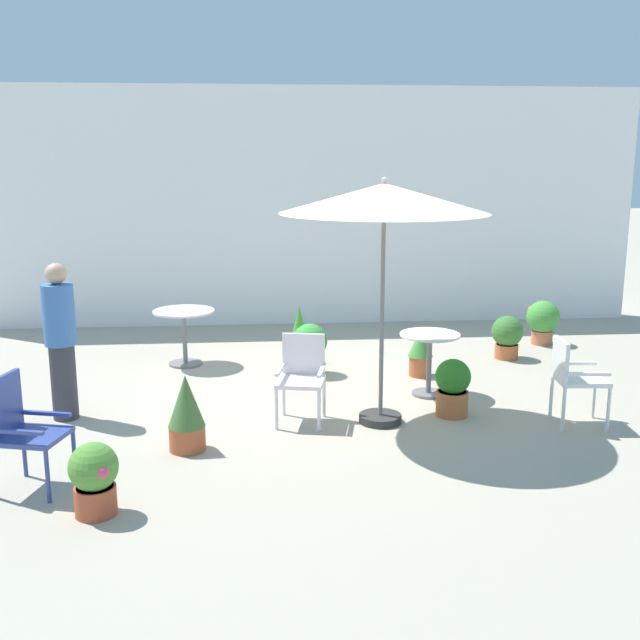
# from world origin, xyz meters

# --- Properties ---
(ground_plane) EXTENTS (60.00, 60.00, 0.00)m
(ground_plane) POSITION_xyz_m (0.00, 0.00, 0.00)
(ground_plane) COLOR #A79D89
(villa_facade) EXTENTS (10.96, 0.30, 3.75)m
(villa_facade) POSITION_xyz_m (0.00, 4.20, 1.88)
(villa_facade) COLOR white
(villa_facade) RESTS_ON ground
(patio_umbrella_0) EXTENTS (2.06, 2.06, 2.49)m
(patio_umbrella_0) POSITION_xyz_m (0.57, -0.66, 2.25)
(patio_umbrella_0) COLOR #2D2D2D
(patio_umbrella_0) RESTS_ON ground
(cafe_table_0) EXTENTS (0.68, 0.68, 0.72)m
(cafe_table_0) POSITION_xyz_m (1.27, 0.19, 0.50)
(cafe_table_0) COLOR silver
(cafe_table_0) RESTS_ON ground
(cafe_table_1) EXTENTS (0.79, 0.79, 0.73)m
(cafe_table_1) POSITION_xyz_m (-1.62, 1.71, 0.51)
(cafe_table_1) COLOR silver
(cafe_table_1) RESTS_ON ground
(patio_chair_0) EXTENTS (0.55, 0.56, 0.89)m
(patio_chair_0) POSITION_xyz_m (-0.23, -0.53, 0.51)
(patio_chair_0) COLOR white
(patio_chair_0) RESTS_ON ground
(patio_chair_1) EXTENTS (0.60, 0.58, 0.96)m
(patio_chair_1) POSITION_xyz_m (-2.59, -1.97, 0.55)
(patio_chair_1) COLOR #334490
(patio_chair_1) RESTS_ON ground
(patio_chair_2) EXTENTS (0.51, 0.47, 0.89)m
(patio_chair_2) POSITION_xyz_m (2.50, -0.90, 0.53)
(patio_chair_2) COLOR white
(patio_chair_2) RESTS_ON ground
(potted_plant_0) EXTENTS (0.35, 0.35, 0.73)m
(potted_plant_0) POSITION_xyz_m (-1.34, -1.25, 0.36)
(potted_plant_0) COLOR #AF5431
(potted_plant_0) RESTS_ON ground
(potted_plant_1) EXTENTS (0.38, 0.38, 0.61)m
(potted_plant_1) POSITION_xyz_m (1.36, -0.52, 0.32)
(potted_plant_1) COLOR #B35F34
(potted_plant_1) RESTS_ON ground
(potted_plant_2) EXTENTS (0.38, 0.38, 0.58)m
(potted_plant_2) POSITION_xyz_m (-1.93, -2.50, 0.31)
(potted_plant_2) COLOR #AE4C2E
(potted_plant_2) RESTS_ON ground
(potted_plant_3) EXTENTS (0.48, 0.48, 0.64)m
(potted_plant_3) POSITION_xyz_m (3.45, 2.40, 0.36)
(potted_plant_3) COLOR #CB6E48
(potted_plant_3) RESTS_ON ground
(potted_plant_4) EXTENTS (0.42, 0.42, 0.59)m
(potted_plant_4) POSITION_xyz_m (2.68, 1.66, 0.32)
(potted_plant_4) COLOR #B95F34
(potted_plant_4) RESTS_ON ground
(potted_plant_5) EXTENTS (0.45, 0.44, 0.64)m
(potted_plant_5) POSITION_xyz_m (-0.02, 1.15, 0.37)
(potted_plant_5) COLOR #C37244
(potted_plant_5) RESTS_ON ground
(potted_plant_7) EXTENTS (0.31, 0.31, 0.60)m
(potted_plant_7) POSITION_xyz_m (1.34, 0.95, 0.32)
(potted_plant_7) COLOR #BB5C36
(potted_plant_7) RESTS_ON ground
(potted_plant_8) EXTENTS (0.28, 0.28, 0.74)m
(potted_plant_8) POSITION_xyz_m (-0.12, 1.81, 0.38)
(potted_plant_8) COLOR #C06E3E
(potted_plant_8) RESTS_ON ground
(standing_person) EXTENTS (0.44, 0.44, 1.64)m
(standing_person) POSITION_xyz_m (-2.68, -0.27, 0.84)
(standing_person) COLOR #33333D
(standing_person) RESTS_ON ground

